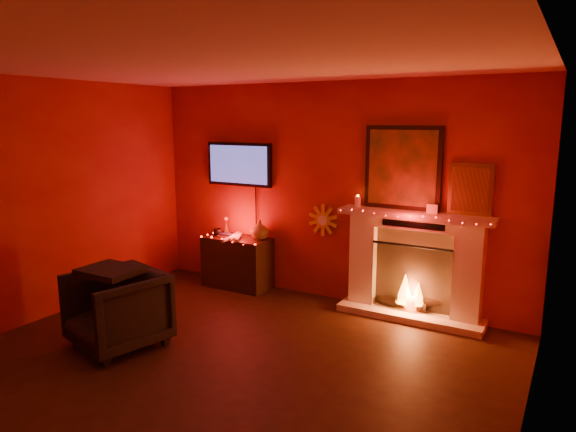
# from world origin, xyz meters

# --- Properties ---
(room) EXTENTS (5.00, 5.00, 5.00)m
(room) POSITION_xyz_m (0.00, 0.00, 1.35)
(room) COLOR black
(room) RESTS_ON ground
(floor) EXTENTS (5.00, 5.00, 0.00)m
(floor) POSITION_xyz_m (0.00, 0.00, 0.00)
(floor) COLOR black
(floor) RESTS_ON ground
(fireplace) EXTENTS (1.72, 0.40, 2.18)m
(fireplace) POSITION_xyz_m (1.14, 2.39, 0.72)
(fireplace) COLOR beige
(fireplace) RESTS_ON floor
(tv) EXTENTS (1.00, 0.07, 1.24)m
(tv) POSITION_xyz_m (-1.30, 2.45, 1.65)
(tv) COLOR black
(tv) RESTS_ON room
(sunburst_clock) EXTENTS (0.40, 0.03, 0.40)m
(sunburst_clock) POSITION_xyz_m (-0.05, 2.48, 1.00)
(sunburst_clock) COLOR gold
(sunburst_clock) RESTS_ON room
(console_table) EXTENTS (0.90, 0.57, 0.95)m
(console_table) POSITION_xyz_m (-1.21, 2.26, 0.38)
(console_table) COLOR black
(console_table) RESTS_ON floor
(armchair) EXTENTS (1.01, 1.02, 0.77)m
(armchair) POSITION_xyz_m (-1.17, 0.13, 0.38)
(armchair) COLOR black
(armchair) RESTS_ON floor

